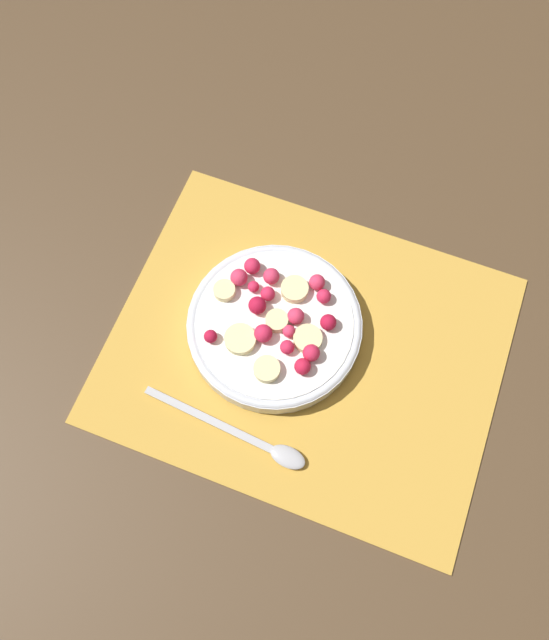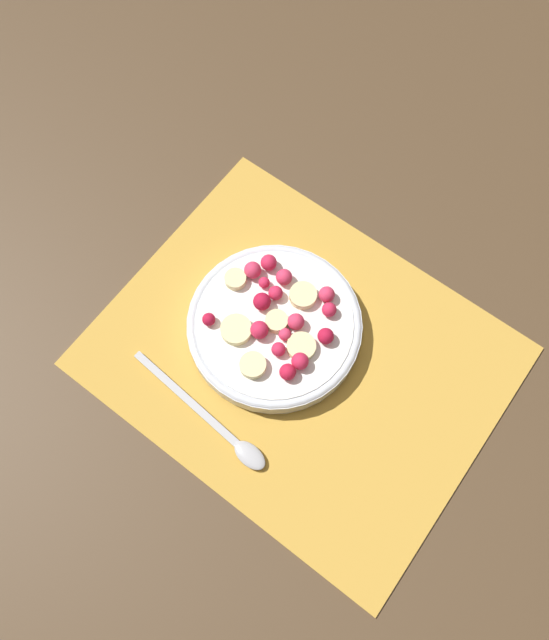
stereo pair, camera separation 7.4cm
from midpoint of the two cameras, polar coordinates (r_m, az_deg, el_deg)
The scene contains 4 objects.
ground_plane at distance 0.77m, azimuth 5.09°, elevation -3.72°, with size 3.00×3.00×0.00m, color #4C3823.
placemat at distance 0.77m, azimuth 5.10°, elevation -3.65°, with size 0.47×0.38×0.01m.
fruit_bowl at distance 0.76m, azimuth 2.80°, elevation -0.79°, with size 0.21×0.21×0.05m.
spoon at distance 0.74m, azimuth -1.92°, elevation -10.46°, with size 0.21×0.03×0.01m.
Camera 2 is at (0.12, -0.21, 0.73)m, focal length 35.00 mm.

